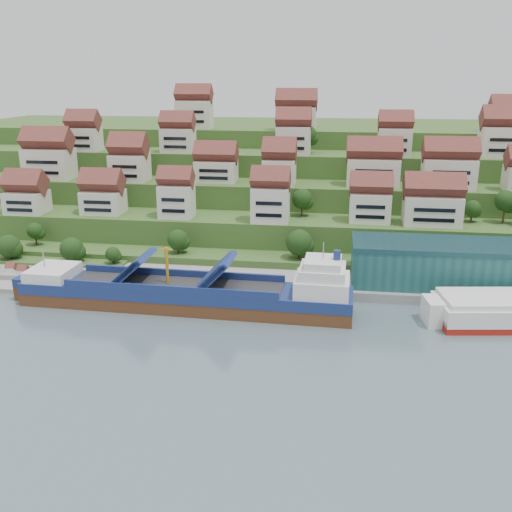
# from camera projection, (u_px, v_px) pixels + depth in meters

# --- Properties ---
(ground) EXTENTS (300.00, 300.00, 0.00)m
(ground) POSITION_uv_depth(u_px,v_px,m) (250.00, 310.00, 124.04)
(ground) COLOR slate
(ground) RESTS_ON ground
(quay) EXTENTS (180.00, 14.00, 2.20)m
(quay) POSITION_uv_depth(u_px,v_px,m) (342.00, 286.00, 135.19)
(quay) COLOR gray
(quay) RESTS_ON ground
(pebble_beach) EXTENTS (45.00, 20.00, 1.00)m
(pebble_beach) POSITION_uv_depth(u_px,v_px,m) (29.00, 277.00, 143.01)
(pebble_beach) COLOR gray
(pebble_beach) RESTS_ON ground
(hillside) EXTENTS (260.00, 128.00, 31.00)m
(hillside) POSITION_uv_depth(u_px,v_px,m) (290.00, 180.00, 218.64)
(hillside) COLOR #2D4C1E
(hillside) RESTS_ON ground
(hillside_village) EXTENTS (159.01, 62.06, 29.62)m
(hillside_village) POSITION_uv_depth(u_px,v_px,m) (290.00, 166.00, 170.58)
(hillside_village) COLOR silver
(hillside_village) RESTS_ON ground
(hillside_trees) EXTENTS (141.06, 62.18, 30.74)m
(hillside_trees) POSITION_uv_depth(u_px,v_px,m) (236.00, 199.00, 160.84)
(hillside_trees) COLOR #1F4115
(hillside_trees) RESTS_ON ground
(warehouse) EXTENTS (60.00, 15.00, 10.00)m
(warehouse) POSITION_uv_depth(u_px,v_px,m) (484.00, 265.00, 130.95)
(warehouse) COLOR #1F5554
(warehouse) RESTS_ON quay
(flagpole) EXTENTS (1.28, 0.16, 8.00)m
(flagpole) POSITION_uv_depth(u_px,v_px,m) (335.00, 269.00, 128.98)
(flagpole) COLOR gray
(flagpole) RESTS_ON quay
(beach_huts) EXTENTS (14.40, 3.70, 2.20)m
(beach_huts) POSITION_uv_depth(u_px,v_px,m) (18.00, 272.00, 141.62)
(beach_huts) COLOR white
(beach_huts) RESTS_ON pebble_beach
(cargo_ship) EXTENTS (73.07, 13.28, 16.08)m
(cargo_ship) POSITION_uv_depth(u_px,v_px,m) (194.00, 294.00, 124.48)
(cargo_ship) COLOR #55301A
(cargo_ship) RESTS_ON ground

